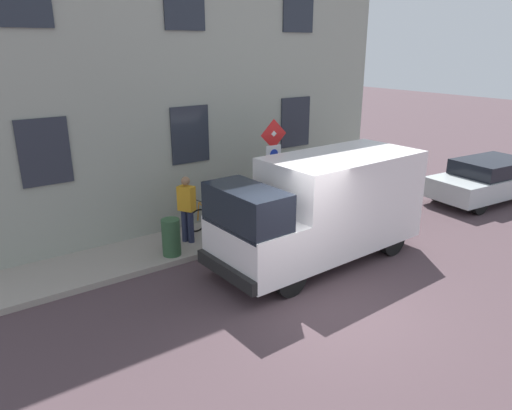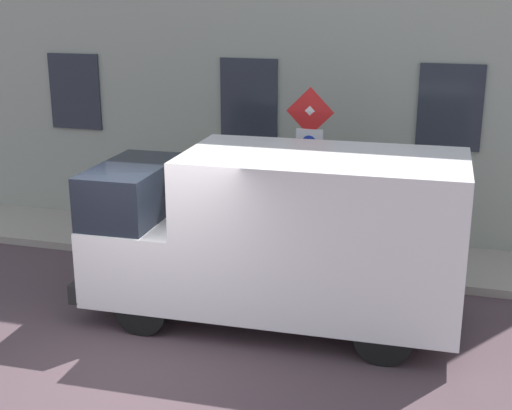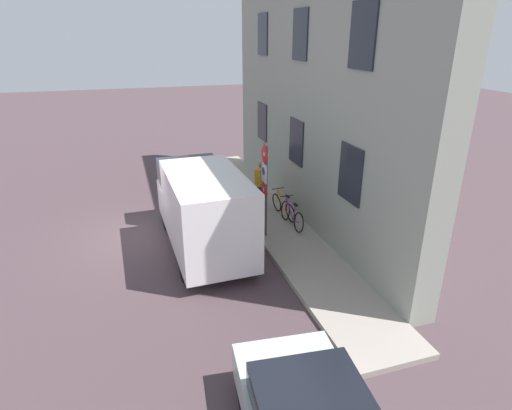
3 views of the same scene
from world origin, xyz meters
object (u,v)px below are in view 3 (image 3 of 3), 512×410
object	(u,v)px
bicycle_orange	(283,206)
pedestrian	(261,183)
delivery_van	(203,207)
bicycle_purple	(292,215)
litter_bin	(243,191)
sign_post_stacked	(264,180)

from	to	relation	value
bicycle_orange	pedestrian	world-z (taller)	pedestrian
delivery_van	pedestrian	size ratio (longest dim) A/B	3.13
bicycle_purple	litter_bin	distance (m)	2.68
delivery_van	pedestrian	world-z (taller)	delivery_van
delivery_van	bicycle_orange	size ratio (longest dim) A/B	3.14
bicycle_orange	pedestrian	size ratio (longest dim) A/B	1.00
bicycle_orange	litter_bin	world-z (taller)	litter_bin
bicycle_orange	litter_bin	size ratio (longest dim) A/B	1.90
bicycle_purple	litter_bin	bearing A→B (deg)	18.42
bicycle_orange	litter_bin	distance (m)	1.99
sign_post_stacked	delivery_van	bearing A→B (deg)	-179.89
sign_post_stacked	pedestrian	distance (m)	2.49
delivery_van	litter_bin	world-z (taller)	delivery_van
pedestrian	delivery_van	bearing A→B (deg)	102.36
sign_post_stacked	litter_bin	bearing A→B (deg)	87.11
bicycle_orange	pedestrian	xyz separation A→B (m)	(-0.47, 1.04, 0.56)
bicycle_purple	bicycle_orange	bearing A→B (deg)	-2.46
litter_bin	bicycle_orange	bearing A→B (deg)	-61.16
delivery_van	bicycle_purple	size ratio (longest dim) A/B	3.14
sign_post_stacked	delivery_van	distance (m)	2.01
delivery_van	litter_bin	size ratio (longest dim) A/B	5.98
delivery_van	litter_bin	xyz separation A→B (m)	(2.05, 2.94, -0.74)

